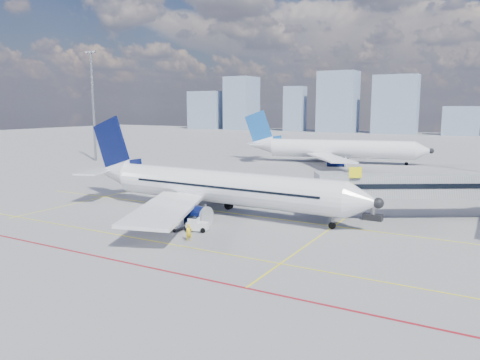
# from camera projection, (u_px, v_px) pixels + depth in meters

# --- Properties ---
(ground) EXTENTS (420.00, 420.00, 0.00)m
(ground) POSITION_uv_depth(u_px,v_px,m) (185.00, 227.00, 50.47)
(ground) COLOR gray
(ground) RESTS_ON ground
(apron_markings) EXTENTS (90.00, 35.12, 0.01)m
(apron_markings) POSITION_uv_depth(u_px,v_px,m) (158.00, 234.00, 47.37)
(apron_markings) COLOR #F5EA0C
(apron_markings) RESTS_ON ground
(jet_bridge) EXTENTS (23.55, 15.78, 6.30)m
(jet_bridge) POSITION_uv_depth(u_px,v_px,m) (440.00, 187.00, 53.12)
(jet_bridge) COLOR #9CA0A4
(jet_bridge) RESTS_ON ground
(floodlight_mast_nw) EXTENTS (3.20, 0.61, 25.45)m
(floodlight_mast_nw) POSITION_uv_depth(u_px,v_px,m) (93.00, 103.00, 109.35)
(floodlight_mast_nw) COLOR slate
(floodlight_mast_nw) RESTS_ON ground
(distant_skyline) EXTENTS (249.83, 15.93, 31.11)m
(distant_skyline) POSITION_uv_depth(u_px,v_px,m) (397.00, 107.00, 219.43)
(distant_skyline) COLOR gray
(distant_skyline) RESTS_ON ground
(main_aircraft) EXTENTS (40.46, 35.25, 11.79)m
(main_aircraft) POSITION_uv_depth(u_px,v_px,m) (212.00, 187.00, 56.62)
(main_aircraft) COLOR silver
(main_aircraft) RESTS_ON ground
(second_aircraft) EXTENTS (41.93, 36.07, 12.39)m
(second_aircraft) POSITION_uv_depth(u_px,v_px,m) (333.00, 149.00, 106.80)
(second_aircraft) COLOR silver
(second_aircraft) RESTS_ON ground
(baggage_tug) EXTENTS (2.39, 1.78, 1.50)m
(baggage_tug) POSITION_uv_depth(u_px,v_px,m) (196.00, 224.00, 48.53)
(baggage_tug) COLOR silver
(baggage_tug) RESTS_ON ground
(cargo_dolly) EXTENTS (3.35, 1.55, 1.82)m
(cargo_dolly) POSITION_uv_depth(u_px,v_px,m) (168.00, 220.00, 49.10)
(cargo_dolly) COLOR black
(cargo_dolly) RESTS_ON ground
(belt_loader) EXTENTS (5.48, 2.72, 2.21)m
(belt_loader) POSITION_uv_depth(u_px,v_px,m) (178.00, 206.00, 57.86)
(belt_loader) COLOR black
(belt_loader) RESTS_ON ground
(ramp_worker) EXTENTS (0.68, 0.73, 1.67)m
(ramp_worker) POSITION_uv_depth(u_px,v_px,m) (189.00, 233.00, 44.91)
(ramp_worker) COLOR yellow
(ramp_worker) RESTS_ON ground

